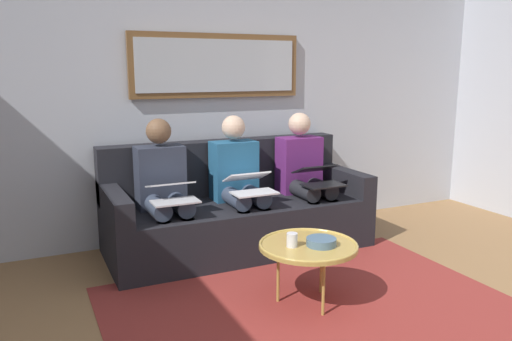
% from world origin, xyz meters
% --- Properties ---
extents(wall_rear, '(6.00, 0.12, 2.60)m').
position_xyz_m(wall_rear, '(0.00, -2.60, 1.30)').
color(wall_rear, '#B7BCC6').
rests_on(wall_rear, ground_plane).
extents(area_rug, '(2.60, 1.80, 0.01)m').
position_xyz_m(area_rug, '(0.00, -0.85, 0.00)').
color(area_rug, maroon).
rests_on(area_rug, ground_plane).
extents(couch, '(2.20, 0.90, 0.90)m').
position_xyz_m(couch, '(0.00, -2.12, 0.31)').
color(couch, black).
rests_on(couch, ground_plane).
extents(framed_mirror, '(1.58, 0.05, 0.56)m').
position_xyz_m(framed_mirror, '(0.00, -2.51, 1.55)').
color(framed_mirror, brown).
extents(coffee_table, '(0.64, 0.64, 0.42)m').
position_xyz_m(coffee_table, '(0.00, -0.90, 0.40)').
color(coffee_table, tan).
rests_on(coffee_table, ground_plane).
extents(cup, '(0.07, 0.07, 0.09)m').
position_xyz_m(cup, '(0.12, -0.90, 0.45)').
color(cup, silver).
rests_on(cup, coffee_table).
extents(bowl, '(0.19, 0.19, 0.05)m').
position_xyz_m(bowl, '(-0.06, -0.84, 0.43)').
color(bowl, slate).
rests_on(bowl, coffee_table).
extents(person_left, '(0.38, 0.58, 1.14)m').
position_xyz_m(person_left, '(-0.64, -2.05, 0.61)').
color(person_left, '#66236B').
rests_on(person_left, couch).
extents(laptop_black, '(0.34, 0.37, 0.16)m').
position_xyz_m(laptop_black, '(-0.64, -1.81, 0.63)').
color(laptop_black, black).
extents(person_middle, '(0.38, 0.58, 1.14)m').
position_xyz_m(person_middle, '(0.00, -2.05, 0.61)').
color(person_middle, '#235B84').
rests_on(person_middle, couch).
extents(laptop_white, '(0.35, 0.35, 0.16)m').
position_xyz_m(laptop_white, '(0.00, -1.81, 0.62)').
color(laptop_white, white).
extents(person_right, '(0.38, 0.58, 1.14)m').
position_xyz_m(person_right, '(0.64, -2.05, 0.61)').
color(person_right, '#2D3342').
rests_on(person_right, couch).
extents(laptop_silver, '(0.34, 0.32, 0.14)m').
position_xyz_m(laptop_silver, '(0.64, -1.80, 0.62)').
color(laptop_silver, silver).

